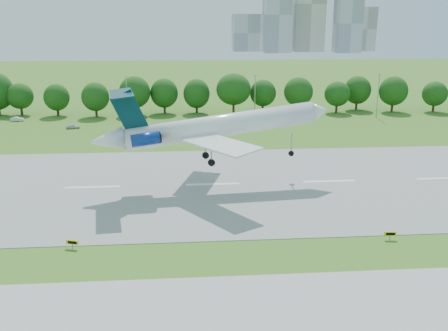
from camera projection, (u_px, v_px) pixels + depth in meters
ground at (225, 250)px, 59.98m from camera, size 600.00×600.00×0.00m
runway at (213, 184)px, 83.90m from camera, size 400.00×45.00×0.08m
tree_line at (200, 93)px, 146.30m from camera, size 288.40×8.40×10.40m
light_poles at (192, 97)px, 136.49m from camera, size 175.90×0.25×12.19m
skyline at (303, 16)px, 432.88m from camera, size 127.00×52.00×80.00m
airliner at (209, 127)px, 80.74m from camera, size 39.88×28.59×12.47m
taxi_sign_left at (72, 242)px, 60.20m from camera, size 1.54×0.62×1.10m
taxi_sign_centre at (390, 234)px, 62.64m from camera, size 1.54×0.33×1.08m
service_vehicle_a at (17, 119)px, 136.62m from camera, size 3.59×1.47×1.16m
service_vehicle_b at (73, 126)px, 127.25m from camera, size 3.54×1.81×1.15m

